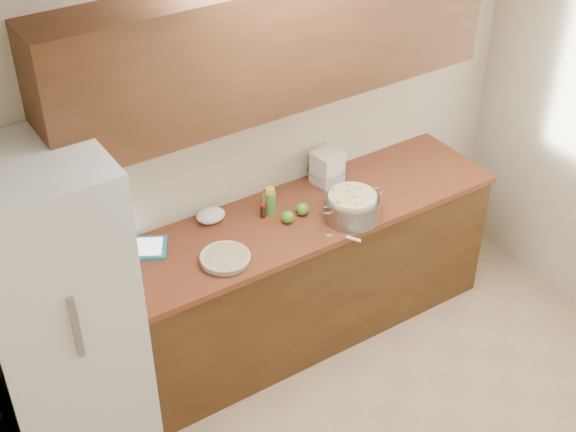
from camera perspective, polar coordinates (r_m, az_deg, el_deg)
room_shell at (r=3.57m, az=13.46°, el=-6.69°), size 3.60×3.60×3.60m
counter_run at (r=4.95m, az=0.24°, el=-4.40°), size 2.64×0.68×0.92m
upper_cabinets at (r=4.28m, az=-0.88°, el=12.25°), size 2.60×0.34×0.70m
fridge at (r=4.22m, az=-16.19°, el=-6.75°), size 0.70×0.70×1.80m
pie at (r=4.34m, az=-4.48°, el=-3.03°), size 0.29×0.29×0.05m
colander at (r=4.64m, az=4.57°, el=0.66°), size 0.43×0.32×0.16m
flour_canister at (r=4.93m, az=2.81°, el=3.49°), size 0.19×0.19×0.21m
tablet at (r=4.50m, az=-10.34°, el=-2.25°), size 0.33×0.31×0.02m
paring_knife at (r=4.52m, az=4.66°, el=-1.54°), size 0.11×0.17×0.02m
lemon_bottle at (r=4.66m, az=-1.28°, el=1.06°), size 0.06×0.06×0.17m
cinnamon_shaker at (r=4.74m, az=-1.53°, el=1.27°), size 0.04×0.04×0.11m
vanilla_bottle at (r=4.65m, az=-1.80°, el=0.36°), size 0.03×0.03×0.09m
mixing_bowl at (r=4.97m, az=2.71°, el=2.96°), size 0.24×0.24×0.09m
paper_towel at (r=4.65m, az=-5.51°, el=0.04°), size 0.21×0.20×0.07m
apple_left at (r=4.61m, az=-0.02°, el=-0.06°), size 0.08×0.08×0.09m
apple_center at (r=4.67m, az=1.03°, el=0.50°), size 0.08×0.08×0.09m
peel_a at (r=4.61m, az=4.49°, el=-0.76°), size 0.05×0.05×0.00m
peel_b at (r=4.70m, az=2.73°, el=0.10°), size 0.04×0.05×0.00m
peel_c at (r=4.53m, az=2.95°, el=-1.38°), size 0.04×0.03×0.00m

